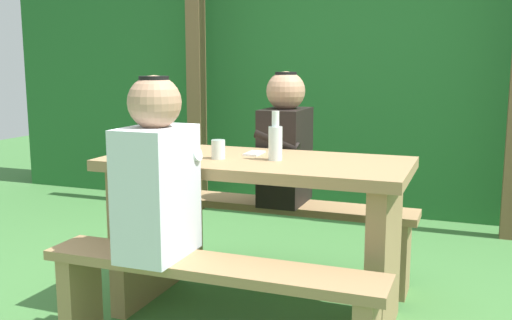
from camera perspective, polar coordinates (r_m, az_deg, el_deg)
The scene contains 11 objects.
ground_plane at distance 2.93m, azimuth 0.00°, elevation -14.88°, with size 12.00×12.00×0.00m, color #42773B.
hedge_backdrop at distance 4.98m, azimuth 9.87°, elevation 6.99°, with size 6.40×0.61×2.00m, color #23602A.
pergola_post_left at distance 4.80m, azimuth -5.84°, elevation 7.93°, with size 0.12×0.12×2.15m, color brown.
picnic_table at distance 2.75m, azimuth 0.00°, elevation -4.97°, with size 1.40×0.64×0.77m.
bench_near at distance 2.36m, azimuth -4.53°, elevation -12.70°, with size 1.40×0.24×0.44m.
bench_far at distance 3.28m, azimuth 3.21°, elevation -6.30°, with size 1.40×0.24×0.44m.
person_white_shirt at distance 2.34m, azimuth -9.63°, elevation -1.39°, with size 0.25×0.35×0.72m.
person_black_coat at distance 3.19m, azimuth 2.85°, elevation 1.64°, with size 0.25×0.35×0.72m.
drinking_glass at distance 2.69m, azimuth -3.70°, elevation 1.05°, with size 0.06×0.06×0.09m, color silver.
bottle_left at distance 2.64m, azimuth 1.90°, elevation 1.90°, with size 0.06×0.06×0.22m.
cell_phone at distance 2.82m, azimuth -0.17°, elevation 0.66°, with size 0.07×0.14×0.01m, color silver.
Camera 1 is at (0.94, -2.49, 1.21)m, focal length 41.05 mm.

